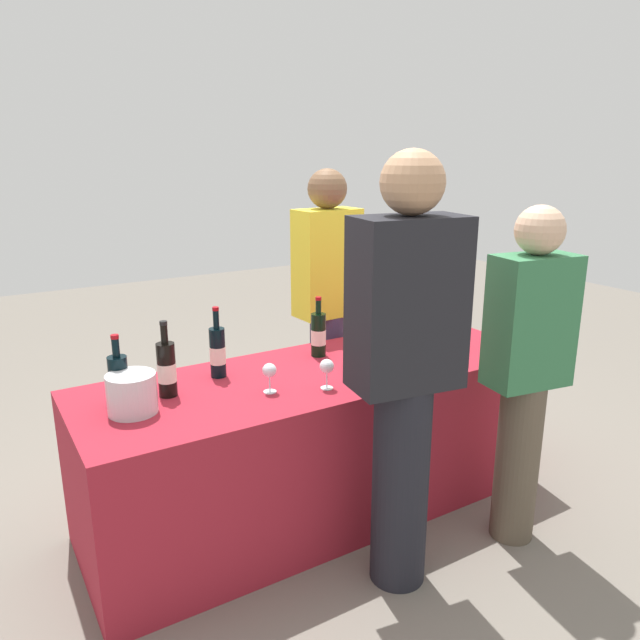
# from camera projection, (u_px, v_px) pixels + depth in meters

# --- Properties ---
(ground_plane) EXTENTS (12.00, 12.00, 0.00)m
(ground_plane) POSITION_uv_depth(u_px,v_px,m) (320.00, 506.00, 3.08)
(ground_plane) COLOR slate
(tasting_table) EXTENTS (2.29, 0.78, 0.74)m
(tasting_table) POSITION_uv_depth(u_px,v_px,m) (320.00, 440.00, 2.98)
(tasting_table) COLOR maroon
(tasting_table) RESTS_ON ground_plane
(wine_bottle_0) EXTENTS (0.08, 0.08, 0.30)m
(wine_bottle_0) POSITION_uv_depth(u_px,v_px,m) (119.00, 380.00, 2.46)
(wine_bottle_0) COLOR black
(wine_bottle_0) RESTS_ON tasting_table
(wine_bottle_1) EXTENTS (0.08, 0.08, 0.33)m
(wine_bottle_1) POSITION_uv_depth(u_px,v_px,m) (167.00, 369.00, 2.55)
(wine_bottle_1) COLOR black
(wine_bottle_1) RESTS_ON tasting_table
(wine_bottle_2) EXTENTS (0.07, 0.07, 0.33)m
(wine_bottle_2) POSITION_uv_depth(u_px,v_px,m) (218.00, 352.00, 2.77)
(wine_bottle_2) COLOR black
(wine_bottle_2) RESTS_ON tasting_table
(wine_bottle_3) EXTENTS (0.08, 0.08, 0.31)m
(wine_bottle_3) POSITION_uv_depth(u_px,v_px,m) (318.00, 334.00, 3.06)
(wine_bottle_3) COLOR black
(wine_bottle_3) RESTS_ON tasting_table
(wine_bottle_4) EXTENTS (0.08, 0.08, 0.31)m
(wine_bottle_4) POSITION_uv_depth(u_px,v_px,m) (443.00, 315.00, 3.43)
(wine_bottle_4) COLOR black
(wine_bottle_4) RESTS_ON tasting_table
(wine_glass_0) EXTENTS (0.06, 0.06, 0.13)m
(wine_glass_0) POSITION_uv_depth(u_px,v_px,m) (269.00, 372.00, 2.59)
(wine_glass_0) COLOR silver
(wine_glass_0) RESTS_ON tasting_table
(wine_glass_1) EXTENTS (0.06, 0.06, 0.14)m
(wine_glass_1) POSITION_uv_depth(u_px,v_px,m) (327.00, 368.00, 2.63)
(wine_glass_1) COLOR silver
(wine_glass_1) RESTS_ON tasting_table
(wine_glass_2) EXTENTS (0.07, 0.07, 0.14)m
(wine_glass_2) POSITION_uv_depth(u_px,v_px,m) (356.00, 349.00, 2.86)
(wine_glass_2) COLOR silver
(wine_glass_2) RESTS_ON tasting_table
(wine_glass_3) EXTENTS (0.08, 0.08, 0.14)m
(wine_glass_3) POSITION_uv_depth(u_px,v_px,m) (422.00, 336.00, 3.07)
(wine_glass_3) COLOR silver
(wine_glass_3) RESTS_ON tasting_table
(wine_glass_4) EXTENTS (0.07, 0.07, 0.13)m
(wine_glass_4) POSITION_uv_depth(u_px,v_px,m) (460.00, 332.00, 3.16)
(wine_glass_4) COLOR silver
(wine_glass_4) RESTS_ON tasting_table
(ice_bucket) EXTENTS (0.20, 0.20, 0.16)m
(ice_bucket) POSITION_uv_depth(u_px,v_px,m) (132.00, 394.00, 2.39)
(ice_bucket) COLOR silver
(ice_bucket) RESTS_ON tasting_table
(server_pouring) EXTENTS (0.38, 0.22, 1.66)m
(server_pouring) POSITION_uv_depth(u_px,v_px,m) (327.00, 300.00, 3.52)
(server_pouring) COLOR #3F3351
(server_pouring) RESTS_ON ground_plane
(guest_0) EXTENTS (0.45, 0.29, 1.76)m
(guest_0) POSITION_uv_depth(u_px,v_px,m) (405.00, 365.00, 2.32)
(guest_0) COLOR black
(guest_0) RESTS_ON ground_plane
(guest_1) EXTENTS (0.38, 0.25, 1.54)m
(guest_1) POSITION_uv_depth(u_px,v_px,m) (526.00, 367.00, 2.63)
(guest_1) COLOR brown
(guest_1) RESTS_ON ground_plane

